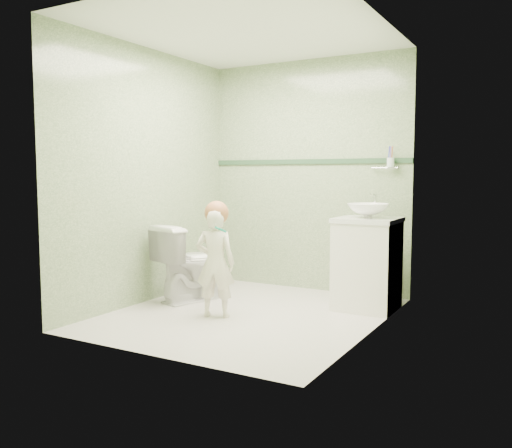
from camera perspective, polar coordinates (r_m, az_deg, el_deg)
The scene contains 12 objects.
ground at distance 4.79m, azimuth -0.89°, elevation -9.48°, with size 2.50×2.50×0.00m, color beige.
room_shell at distance 4.63m, azimuth -0.91°, elevation 5.03°, with size 2.50×2.54×2.40m.
trim_stripe at distance 5.74m, azimuth 5.37°, elevation 6.55°, with size 2.20×0.02×0.05m, color #2D4E32.
vanity at distance 5.00m, azimuth 11.59°, elevation -4.27°, with size 0.52×0.50×0.80m, color white.
counter at distance 4.95m, azimuth 11.68°, elevation 0.42°, with size 0.54×0.52×0.04m, color white.
basin at distance 4.94m, azimuth 11.69°, elevation 1.39°, with size 0.37×0.37×0.13m, color white.
faucet at distance 5.12m, azimuth 12.34°, elevation 2.40°, with size 0.03×0.13×0.18m.
cup_holder at distance 5.38m, azimuth 13.89°, elevation 6.30°, with size 0.26×0.07×0.21m.
toilet at distance 5.28m, azimuth -6.74°, elevation -4.02°, with size 0.41×0.73×0.74m, color white.
toddler at distance 4.64m, azimuth -4.30°, elevation -4.12°, with size 0.34×0.22×0.93m, color white.
hair_cap at distance 4.61m, azimuth -4.16°, elevation 1.17°, with size 0.21×0.21×0.21m, color #AD693E.
teal_toothbrush at distance 4.46m, azimuth -3.80°, elevation -0.52°, with size 0.10×0.14×0.08m.
Camera 1 is at (2.33, -4.00, 1.22)m, focal length 38.06 mm.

